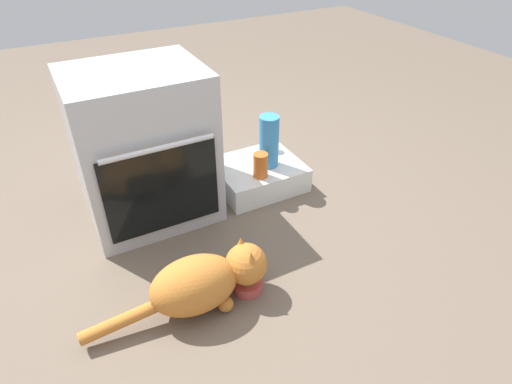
# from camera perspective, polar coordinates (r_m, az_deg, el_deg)

# --- Properties ---
(ground) EXTENTS (8.00, 8.00, 0.00)m
(ground) POSITION_cam_1_polar(r_m,az_deg,el_deg) (2.15, -8.54, -7.61)
(ground) COLOR #6B5B4C
(oven) EXTENTS (0.63, 0.57, 0.79)m
(oven) POSITION_cam_1_polar(r_m,az_deg,el_deg) (2.23, -14.49, 5.64)
(oven) COLOR #B7BABF
(oven) RESTS_ON ground
(pantry_cabinet) EXTENTS (0.48, 0.41, 0.14)m
(pantry_cabinet) POSITION_cam_1_polar(r_m,az_deg,el_deg) (2.54, 0.27, 2.29)
(pantry_cabinet) COLOR white
(pantry_cabinet) RESTS_ON ground
(food_bowl) EXTENTS (0.13, 0.13, 0.08)m
(food_bowl) POSITION_cam_1_polar(r_m,az_deg,el_deg) (1.94, -1.13, -11.95)
(food_bowl) COLOR #C64C47
(food_bowl) RESTS_ON ground
(cat) EXTENTS (0.78, 0.25, 0.26)m
(cat) POSITION_cam_1_polar(r_m,az_deg,el_deg) (1.81, -6.78, -11.53)
(cat) COLOR #C6752D
(cat) RESTS_ON ground
(water_bottle) EXTENTS (0.11, 0.11, 0.30)m
(water_bottle) POSITION_cam_1_polar(r_m,az_deg,el_deg) (2.43, 1.71, 6.66)
(water_bottle) COLOR #388CD1
(water_bottle) RESTS_ON pantry_cabinet
(soda_can) EXTENTS (0.07, 0.07, 0.12)m
(soda_can) POSITION_cam_1_polar(r_m,az_deg,el_deg) (2.63, 1.51, 6.82)
(soda_can) COLOR green
(soda_can) RESTS_ON pantry_cabinet
(sauce_jar) EXTENTS (0.08, 0.08, 0.14)m
(sauce_jar) POSITION_cam_1_polar(r_m,az_deg,el_deg) (2.36, 0.60, 3.53)
(sauce_jar) COLOR #D16023
(sauce_jar) RESTS_ON pantry_cabinet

